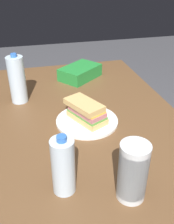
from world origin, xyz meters
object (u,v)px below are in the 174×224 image
object	(u,v)px
dining_table	(84,150)
chip_bag	(80,72)
plastic_cup_stack	(133,172)
paper_plate	(87,121)
water_bottle_tall	(63,166)
sandwich	(86,111)
water_bottle_spare	(17,80)

from	to	relation	value
dining_table	chip_bag	distance (m)	0.56
dining_table	plastic_cup_stack	xyz separation A→B (m)	(-0.36, -0.06, 0.19)
dining_table	paper_plate	world-z (taller)	paper_plate
water_bottle_tall	paper_plate	bearing A→B (deg)	-24.24
water_bottle_tall	plastic_cup_stack	xyz separation A→B (m)	(-0.07, -0.18, 0.00)
sandwich	water_bottle_spare	xyz separation A→B (m)	(0.26, 0.27, 0.06)
chip_bag	water_bottle_spare	world-z (taller)	water_bottle_spare
dining_table	plastic_cup_stack	size ratio (longest dim) A/B	8.36
chip_bag	plastic_cup_stack	size ratio (longest dim) A/B	1.24
water_bottle_tall	plastic_cup_stack	size ratio (longest dim) A/B	1.06
water_bottle_tall	dining_table	bearing A→B (deg)	-23.76
chip_bag	sandwich	bearing A→B (deg)	41.92
plastic_cup_stack	water_bottle_tall	bearing A→B (deg)	68.98
dining_table	water_bottle_spare	distance (m)	0.46
paper_plate	sandwich	size ratio (longest dim) A/B	1.31
paper_plate	plastic_cup_stack	xyz separation A→B (m)	(-0.42, -0.03, 0.09)
dining_table	plastic_cup_stack	world-z (taller)	plastic_cup_stack
sandwich	chip_bag	xyz separation A→B (m)	(0.47, -0.08, -0.02)
plastic_cup_stack	water_bottle_spare	world-z (taller)	water_bottle_spare
water_bottle_tall	water_bottle_spare	bearing A→B (deg)	10.75
dining_table	plastic_cup_stack	distance (m)	0.41
paper_plate	water_bottle_tall	xyz separation A→B (m)	(-0.35, 0.16, 0.09)
sandwich	chip_bag	world-z (taller)	sandwich
dining_table	chip_bag	size ratio (longest dim) A/B	6.72
paper_plate	water_bottle_tall	world-z (taller)	water_bottle_tall
sandwich	water_bottle_tall	xyz separation A→B (m)	(-0.35, 0.15, 0.04)
water_bottle_spare	sandwich	bearing A→B (deg)	-134.37
paper_plate	chip_bag	size ratio (longest dim) A/B	1.14
sandwich	chip_bag	size ratio (longest dim) A/B	0.87
dining_table	water_bottle_tall	distance (m)	0.37
dining_table	water_bottle_tall	world-z (taller)	water_bottle_tall
chip_bag	water_bottle_tall	size ratio (longest dim) A/B	1.17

